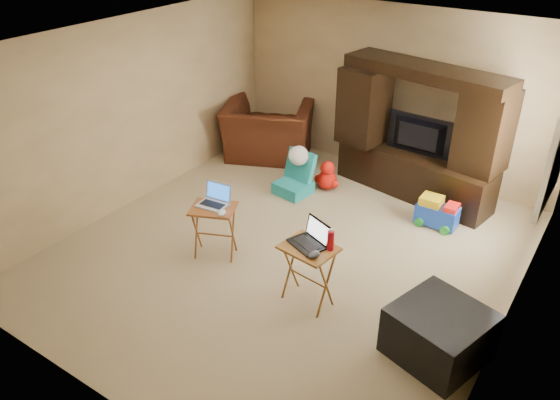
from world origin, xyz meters
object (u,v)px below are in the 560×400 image
Objects in this scene: entertainment_center at (419,133)px; child_rocker at (293,174)px; television at (417,137)px; push_toy at (437,212)px; recliner at (269,131)px; plush_toy at (327,175)px; laptop_left at (212,197)px; mouse_left at (222,213)px; tray_table_right at (308,275)px; water_bottle at (331,241)px; laptop_right at (307,235)px; ottoman at (439,333)px; tray_table_left at (215,232)px; mouse_right at (314,255)px.

child_rocker is at bearing -135.45° from entertainment_center.
television is 1.10m from push_toy.
television is at bearing 157.43° from recliner.
child_rocker is 0.53m from plush_toy.
laptop_left is at bearing -80.90° from child_rocker.
tray_table_right is at bearing -2.64° from mouse_left.
plush_toy is 2.33m from mouse_left.
laptop_right is at bearing -165.96° from water_bottle.
television is 3.22m from ottoman.
laptop_right reaches higher than tray_table_left.
entertainment_center is at bearing 27.57° from plush_toy.
tray_table_right is at bearing -64.99° from plush_toy.
laptop_left is at bearing 111.79° from tray_table_left.
entertainment_center is at bearing 40.72° from tray_table_left.
ottoman is at bearing -53.52° from entertainment_center.
water_bottle reaches higher than mouse_right.
plush_toy is at bearing 137.26° from recliner.
laptop_right is at bearing 107.20° from recliner.
water_bottle is at bearing 177.52° from ottoman.
recliner is at bearing 161.02° from plush_toy.
laptop_right reaches higher than recliner.
laptop_right is 0.24m from mouse_right.
water_bottle is at bearing 36.19° from laptop_right.
tray_table_right reaches higher than child_rocker.
laptop_right is 0.25m from water_bottle.
laptop_right reaches higher than laptop_left.
laptop_right reaches higher than water_bottle.
water_bottle is at bearing -8.25° from laptop_left.
mouse_left is at bearing 70.00° from television.
television is 1.38m from plush_toy.
laptop_right is (-0.04, 0.02, 0.47)m from tray_table_right.
mouse_right reaches higher than push_toy.
push_toy is 2.86m from mouse_left.
entertainment_center is 6.67× the size of laptop_left.
laptop_left is at bearing -163.51° from laptop_right.
television is 2.98m from mouse_right.
ottoman is (0.80, -2.22, 0.05)m from push_toy.
recliner is 2.11× the size of tray_table_left.
tray_table_right is at bearing -79.53° from entertainment_center.
push_toy is 1.58× the size of laptop_left.
mouse_right is at bearing 107.73° from recliner.
laptop_left is 2.42× the size of mouse_right.
entertainment_center reaches higher than recliner.
tray_table_left is at bearing 178.38° from water_bottle.
child_rocker is 2.61m from mouse_right.
ottoman is 2.15× the size of laptop_right.
entertainment_center is 2.50m from recliner.
laptop_left is at bearing -133.79° from push_toy.
water_bottle is (0.07, 0.20, 0.08)m from mouse_right.
mouse_left is at bearing -43.43° from tray_table_left.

